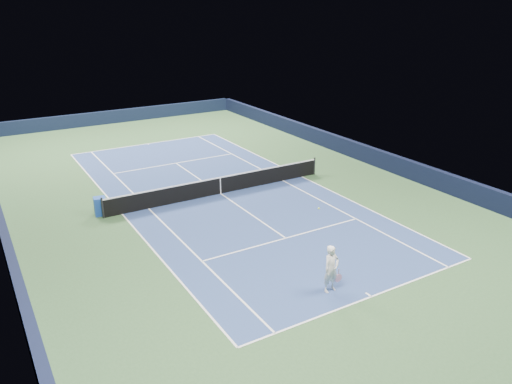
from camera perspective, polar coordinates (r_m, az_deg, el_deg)
ground at (r=27.46m, az=-4.07°, el=-0.20°), size 40.00×40.00×0.00m
wall_far at (r=45.23m, az=-15.70°, el=8.31°), size 22.00×0.35×1.10m
wall_right at (r=33.29m, az=12.79°, el=4.16°), size 0.35×40.00×1.10m
wall_left at (r=24.77m, az=-27.05°, el=-3.65°), size 0.35×40.00×1.10m
court_surface at (r=27.46m, az=-4.07°, el=-0.19°), size 10.97×23.77×0.01m
baseline_far at (r=37.95m, az=-12.29°, el=5.42°), size 10.97×0.08×0.00m
baseline_near at (r=18.72m, az=13.06°, el=-11.57°), size 10.97×0.08×0.00m
sideline_doubles_right at (r=30.16m, az=5.26°, el=1.76°), size 0.08×23.77×0.00m
sideline_doubles_left at (r=25.67m, az=-15.05°, el=-2.45°), size 0.08×23.77×0.00m
sideline_singles_right at (r=29.41m, az=3.09°, el=1.31°), size 0.08×23.77×0.00m
sideline_singles_left at (r=26.02m, az=-12.17°, el=-1.86°), size 0.08×23.77×0.00m
service_line_far at (r=32.99m, az=-9.13°, el=3.28°), size 8.23×0.08×0.00m
service_line_near at (r=22.40m, az=3.42°, el=-5.28°), size 8.23×0.08×0.00m
center_service_line at (r=27.46m, az=-4.07°, el=-0.18°), size 0.08×12.80×0.00m
center_mark_far at (r=37.81m, az=-12.21°, el=5.37°), size 0.08×0.30×0.00m
center_mark_near at (r=18.81m, az=12.74°, el=-11.37°), size 0.08×0.30×0.00m
tennis_net at (r=27.29m, az=-4.10°, el=0.79°), size 12.90×0.10×1.07m
sponsor_cube at (r=25.72m, az=-17.37°, el=-1.56°), size 0.63×0.58×0.92m
tennis_player at (r=18.34m, az=8.60°, el=-8.69°), size 0.83×1.28×2.92m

